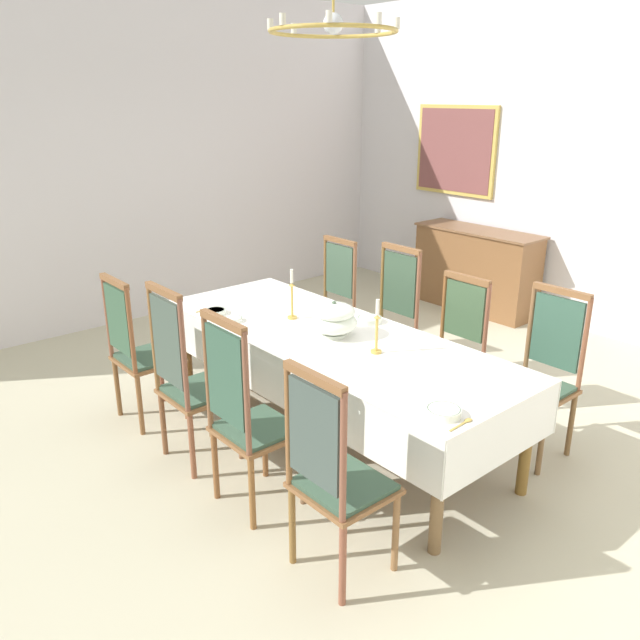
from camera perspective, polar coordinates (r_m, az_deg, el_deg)
ground at (r=4.81m, az=3.50°, el=-9.24°), size 6.48×6.20×0.04m
back_wall at (r=6.83m, az=23.72°, el=12.68°), size 6.48×0.08×3.33m
left_wall at (r=6.98m, az=-15.75°, el=13.69°), size 0.08×6.20×3.33m
dining_table at (r=4.33m, az=1.00°, el=-2.20°), size 2.79×1.01×0.76m
tablecloth at (r=4.34m, az=1.00°, el=-2.31°), size 2.81×1.03×0.34m
chair_south_a at (r=4.76m, az=-15.96°, el=-2.48°), size 0.44×0.42×1.12m
chair_north_a at (r=5.69m, az=0.82°, el=1.87°), size 0.44×0.42×1.10m
chair_south_b at (r=4.14m, az=-11.76°, el=-5.01°), size 0.44×0.42×1.21m
chair_north_b at (r=5.19m, az=6.14°, el=0.22°), size 0.44×0.42×1.16m
chair_south_c at (r=3.63m, az=-6.63°, el=-8.42°), size 0.44×0.42×1.20m
chair_north_c at (r=4.81m, az=11.71°, el=-2.14°), size 0.44×0.42×1.05m
chair_south_d at (r=3.14m, az=1.26°, el=-13.60°), size 0.44×0.42×1.14m
chair_north_d at (r=4.43m, az=19.28°, el=-4.46°), size 0.44×0.42×1.13m
soup_tureen at (r=4.25m, az=1.26°, el=0.11°), size 0.31×0.31×0.25m
candlestick_west at (r=4.57m, az=-2.53°, el=1.91°), size 0.07×0.07×0.37m
candlestick_east at (r=3.97m, az=5.11°, el=-1.04°), size 0.07×0.07×0.35m
bowl_near_left at (r=3.30m, az=11.03°, el=-8.05°), size 0.18×0.18×0.04m
bowl_near_right at (r=4.77m, az=-9.34°, el=0.80°), size 0.16×0.16×0.03m
bowl_far_left at (r=4.54m, az=4.47°, el=0.07°), size 0.18×0.18×0.04m
bowl_far_right at (r=4.59m, az=-7.83°, el=0.08°), size 0.14×0.14×0.03m
spoon_primary at (r=3.27m, az=12.92°, el=-8.86°), size 0.03×0.18×0.01m
spoon_secondary at (r=4.88m, az=-9.73°, el=1.03°), size 0.03×0.18×0.01m
sideboard at (r=7.32m, az=13.77°, el=4.42°), size 1.44×0.48×0.90m
framed_painting at (r=7.66m, az=12.03°, el=14.64°), size 1.08×0.05×0.99m
chandelier at (r=4.04m, az=1.18°, el=24.58°), size 0.77×0.77×0.66m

